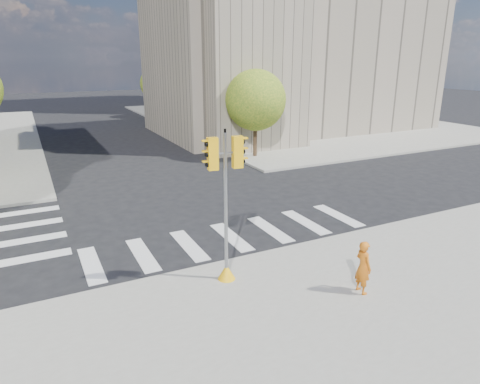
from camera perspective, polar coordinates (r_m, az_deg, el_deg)
name	(u,v)px	position (r m, az deg, el deg)	size (l,w,h in m)	color
ground	(214,220)	(19.01, -3.51, -3.79)	(160.00, 160.00, 0.00)	black
sidewalk_near	(408,378)	(11.07, 21.53, -22.10)	(30.00, 14.00, 0.15)	gray
sidewalk_far_right	(284,118)	(50.59, 5.85, 9.74)	(28.00, 40.00, 0.15)	gray
civic_building	(285,53)	(41.96, 6.08, 17.98)	(26.00, 16.00, 19.39)	gray
tree_re_near	(256,100)	(30.12, 2.08, 12.13)	(4.20, 4.20, 6.16)	#382616
tree_re_mid	(194,86)	(41.00, -6.20, 13.92)	(4.60, 4.60, 6.66)	#382616
tree_re_far	(157,84)	(52.42, -10.96, 13.96)	(4.00, 4.00, 5.88)	#382616
lamp_near	(236,88)	(33.85, -0.48, 13.64)	(0.35, 0.18, 8.11)	black
lamp_far	(178,80)	(46.80, -8.30, 14.56)	(0.35, 0.18, 8.11)	black
traffic_signal	(226,219)	(13.07, -1.89, -3.59)	(1.08, 0.56, 4.81)	#F8B30D
photographer	(363,267)	(13.36, 16.09, -9.60)	(0.60, 0.40, 1.65)	orange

